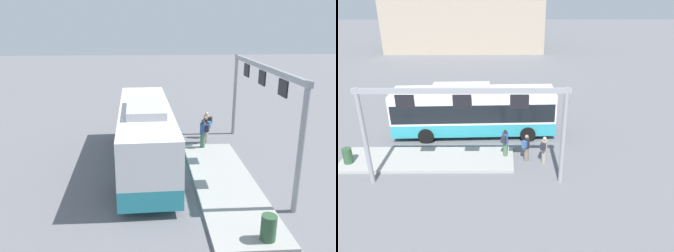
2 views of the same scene
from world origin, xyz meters
The scene contains 8 objects.
ground_plane centered at (0.00, 0.00, 0.00)m, with size 120.00×120.00×0.00m, color slate.
platform_curb centered at (-2.48, -3.58, 0.08)m, with size 10.00×2.80×0.16m, color #9E9E99.
bus_main centered at (-0.01, 0.00, 1.81)m, with size 10.66×2.95×3.46m.
person_boarding centered at (4.25, -3.89, 0.89)m, with size 0.49×0.60×1.67m.
person_waiting_near centered at (3.25, -3.63, 0.89)m, with size 0.55×0.60×1.67m.
person_waiting_mid centered at (2.04, -3.30, 1.05)m, with size 0.49×0.60×1.67m.
platform_sign_gantry centered at (0.00, -5.79, 3.80)m, with size 10.28×0.24×5.20m.
trash_bin centered at (-6.90, -4.06, 0.61)m, with size 0.52×0.52×0.90m, color #2D5133.
Camera 1 is at (-16.72, -0.08, 7.21)m, focal length 37.14 mm.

